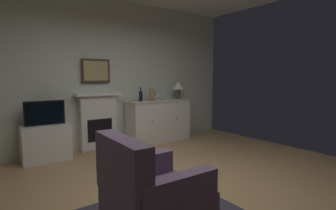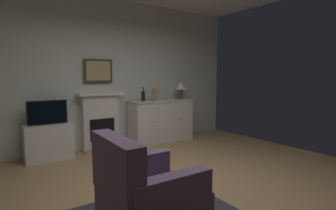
# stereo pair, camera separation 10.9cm
# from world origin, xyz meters

# --- Properties ---
(ground_plane) EXTENTS (6.03, 5.25, 0.10)m
(ground_plane) POSITION_xyz_m (0.00, 0.00, -0.05)
(ground_plane) COLOR tan
(ground_plane) RESTS_ON ground
(wall_rear) EXTENTS (6.03, 0.06, 2.93)m
(wall_rear) POSITION_xyz_m (0.00, 2.59, 1.47)
(wall_rear) COLOR silver
(wall_rear) RESTS_ON ground_plane
(fireplace_unit) EXTENTS (0.87, 0.30, 1.10)m
(fireplace_unit) POSITION_xyz_m (-0.20, 2.47, 0.55)
(fireplace_unit) COLOR white
(fireplace_unit) RESTS_ON ground_plane
(framed_picture) EXTENTS (0.55, 0.04, 0.45)m
(framed_picture) POSITION_xyz_m (-0.20, 2.51, 1.52)
(framed_picture) COLOR #473323
(sideboard_cabinet) EXTENTS (1.42, 0.49, 0.90)m
(sideboard_cabinet) POSITION_xyz_m (1.10, 2.29, 0.45)
(sideboard_cabinet) COLOR white
(sideboard_cabinet) RESTS_ON ground_plane
(table_lamp) EXTENTS (0.26, 0.26, 0.40)m
(table_lamp) POSITION_xyz_m (1.63, 2.29, 1.18)
(table_lamp) COLOR #4C4742
(table_lamp) RESTS_ON sideboard_cabinet
(wine_bottle) EXTENTS (0.08, 0.08, 0.29)m
(wine_bottle) POSITION_xyz_m (0.68, 2.34, 1.01)
(wine_bottle) COLOR black
(wine_bottle) RESTS_ON sideboard_cabinet
(wine_glass_left) EXTENTS (0.07, 0.07, 0.16)m
(wine_glass_left) POSITION_xyz_m (1.03, 2.31, 1.02)
(wine_glass_left) COLOR silver
(wine_glass_left) RESTS_ON sideboard_cabinet
(wine_glass_center) EXTENTS (0.07, 0.07, 0.16)m
(wine_glass_center) POSITION_xyz_m (1.14, 2.26, 1.02)
(wine_glass_center) COLOR silver
(wine_glass_center) RESTS_ON sideboard_cabinet
(vase_decorative) EXTENTS (0.11, 0.11, 0.28)m
(vase_decorative) POSITION_xyz_m (0.89, 2.24, 1.04)
(vase_decorative) COLOR #9E7F5B
(vase_decorative) RESTS_ON sideboard_cabinet
(tv_cabinet) EXTENTS (0.75, 0.42, 0.61)m
(tv_cabinet) POSITION_xyz_m (-1.17, 2.30, 0.31)
(tv_cabinet) COLOR white
(tv_cabinet) RESTS_ON ground_plane
(tv_set) EXTENTS (0.62, 0.07, 0.40)m
(tv_set) POSITION_xyz_m (-1.17, 2.28, 0.81)
(tv_set) COLOR black
(tv_set) RESTS_ON tv_cabinet
(armchair) EXTENTS (0.82, 0.79, 0.92)m
(armchair) POSITION_xyz_m (-0.86, -0.49, 0.38)
(armchair) COLOR #604C66
(armchair) RESTS_ON ground_plane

